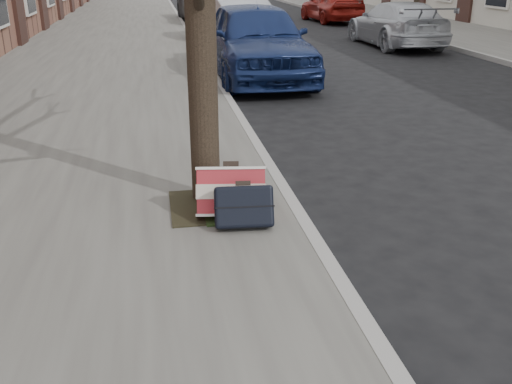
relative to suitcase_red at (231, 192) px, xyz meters
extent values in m
plane|color=black|center=(1.88, -0.95, -0.35)|extent=(120.00, 120.00, 0.00)
cube|color=slate|center=(-1.82, 14.05, -0.29)|extent=(5.00, 70.00, 0.12)
cube|color=slate|center=(9.68, 14.05, -0.29)|extent=(4.00, 70.00, 0.12)
cube|color=black|center=(-0.12, 0.25, -0.23)|extent=(0.85, 0.85, 0.02)
cube|color=maroon|center=(0.00, 0.00, 0.00)|extent=(0.65, 0.42, 0.47)
cube|color=black|center=(0.07, -0.25, -0.04)|extent=(0.53, 0.34, 0.40)
imported|color=navy|center=(1.50, 7.15, 0.44)|extent=(1.99, 4.69, 1.58)
imported|color=#B2B5BB|center=(1.92, 12.57, 0.38)|extent=(2.60, 4.68, 1.46)
imported|color=#323135|center=(1.88, 19.40, 0.37)|extent=(2.68, 5.36, 1.46)
imported|color=#B3B6BC|center=(6.42, 11.50, 0.28)|extent=(1.81, 4.39, 1.27)
imported|color=maroon|center=(6.78, 19.04, 0.33)|extent=(1.88, 4.09, 1.36)
camera|label=1|loc=(-0.61, -4.72, 1.91)|focal=40.00mm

